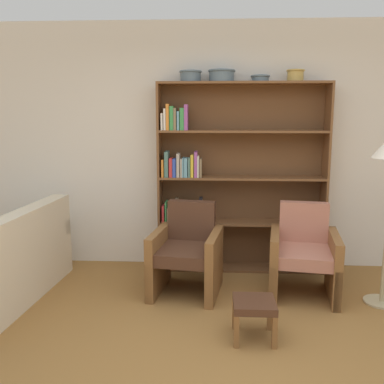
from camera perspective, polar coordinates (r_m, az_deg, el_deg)
wall_back at (r=4.90m, az=4.83°, el=6.00°), size 12.00×0.06×2.75m
bookshelf at (r=4.77m, az=4.63°, el=1.58°), size 1.84×0.30×2.08m
bowl_cream at (r=4.71m, az=-0.19°, el=15.26°), size 0.24×0.24×0.12m
bowl_copper at (r=4.71m, az=3.98°, el=15.29°), size 0.29×0.29×0.13m
bowl_brass at (r=4.73m, az=9.08°, el=14.80°), size 0.20×0.20×0.07m
bowl_sage at (r=4.78m, az=13.63°, el=14.95°), size 0.19×0.19×0.12m
armchair_leather at (r=4.26m, az=-0.65°, el=-8.11°), size 0.73×0.77×0.87m
armchair_cushioned at (r=4.35m, az=14.66°, el=-8.10°), size 0.73×0.77×0.87m
footstool at (r=3.49m, az=8.29°, el=-15.05°), size 0.33×0.33×0.32m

